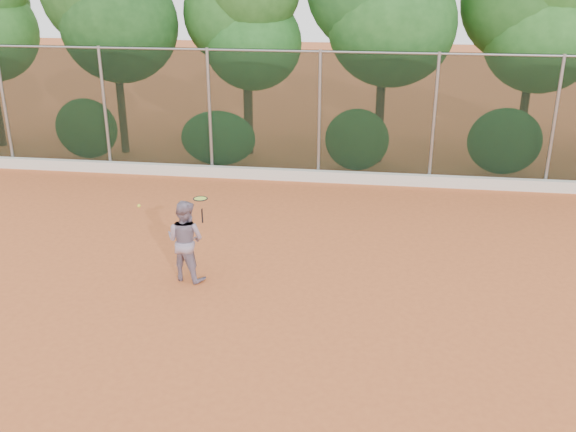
# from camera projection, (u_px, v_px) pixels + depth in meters

# --- Properties ---
(ground) EXTENTS (80.00, 80.00, 0.00)m
(ground) POSITION_uv_depth(u_px,v_px,m) (280.00, 303.00, 11.29)
(ground) COLOR #CD6330
(ground) RESTS_ON ground
(concrete_curb) EXTENTS (24.00, 0.20, 0.30)m
(concrete_curb) POSITION_uv_depth(u_px,v_px,m) (318.00, 176.00, 17.51)
(concrete_curb) COLOR silver
(concrete_curb) RESTS_ON ground
(tennis_player) EXTENTS (0.90, 0.78, 1.56)m
(tennis_player) POSITION_uv_depth(u_px,v_px,m) (185.00, 240.00, 11.88)
(tennis_player) COLOR gray
(tennis_player) RESTS_ON ground
(chainlink_fence) EXTENTS (24.09, 0.09, 3.50)m
(chainlink_fence) POSITION_uv_depth(u_px,v_px,m) (319.00, 113.00, 17.05)
(chainlink_fence) COLOR black
(chainlink_fence) RESTS_ON ground
(foliage_backdrop) EXTENTS (23.70, 3.63, 7.55)m
(foliage_backdrop) POSITION_uv_depth(u_px,v_px,m) (308.00, 8.00, 18.01)
(foliage_backdrop) COLOR #44281A
(foliage_backdrop) RESTS_ON ground
(tennis_racket) EXTENTS (0.34, 0.34, 0.50)m
(tennis_racket) POSITION_uv_depth(u_px,v_px,m) (201.00, 201.00, 11.37)
(tennis_racket) COLOR black
(tennis_racket) RESTS_ON ground
(tennis_ball_in_flight) EXTENTS (0.07, 0.07, 0.07)m
(tennis_ball_in_flight) POSITION_uv_depth(u_px,v_px,m) (139.00, 206.00, 11.97)
(tennis_ball_in_flight) COLOR yellow
(tennis_ball_in_flight) RESTS_ON ground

